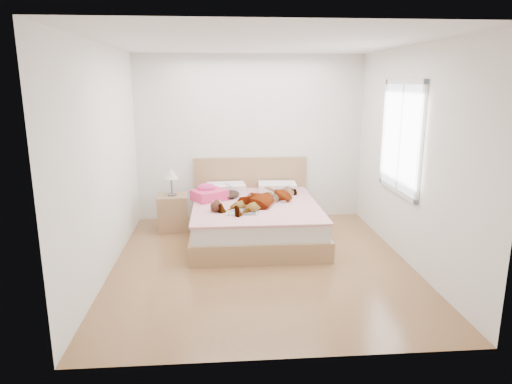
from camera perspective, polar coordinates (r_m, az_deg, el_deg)
ground at (r=5.69m, az=0.69°, el=-8.90°), size 4.00×4.00×0.00m
woman at (r=6.41m, az=1.06°, el=-0.47°), size 1.48×1.55×0.21m
hair at (r=6.84m, az=-4.07°, el=-0.17°), size 0.61×0.68×0.08m
phone at (r=6.76m, az=-3.49°, el=0.93°), size 0.10×0.10×0.05m
room_shell at (r=6.01m, az=17.66°, el=6.51°), size 4.00×4.00×4.00m
bed at (r=6.57m, az=-0.13°, el=-3.22°), size 1.80×2.08×1.00m
towel at (r=6.63m, az=-5.92°, el=-0.17°), size 0.57×0.55×0.24m
magazine at (r=5.96m, az=-1.78°, el=-2.56°), size 0.44×0.31×0.02m
coffee_mug at (r=6.25m, az=-0.01°, el=-1.34°), size 0.14×0.12×0.11m
plush_toy at (r=6.05m, az=-4.98°, el=-1.73°), size 0.17×0.25×0.14m
nightstand at (r=6.92m, az=-10.37°, el=-2.23°), size 0.47×0.43×0.95m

